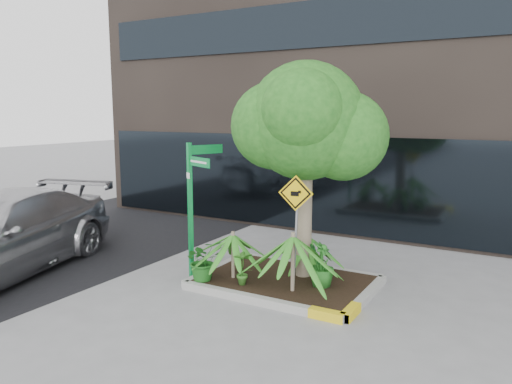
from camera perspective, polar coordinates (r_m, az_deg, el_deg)
The scene contains 13 objects.
ground at distance 9.71m, azimuth 1.48°, elevation -10.98°, with size 80.00×80.00×0.00m, color gray.
asphalt_road at distance 13.87m, azimuth -23.00°, elevation -5.48°, with size 7.00×80.00×0.01m, color black.
planter at distance 9.80m, azimuth 3.46°, elevation -10.16°, with size 3.35×2.36×0.15m.
tree at distance 9.53m, azimuth 5.73°, elevation 8.07°, with size 2.89×2.56×4.34m.
palm_front at distance 8.90m, azimuth 4.26°, elevation -5.06°, with size 1.22×1.22×1.35m.
palm_left at distance 9.63m, azimuth -2.66°, elevation -4.89°, with size 1.03×1.03×1.14m.
palm_back at distance 9.96m, azimuth 6.07°, elevation -5.14°, with size 0.89×0.89×0.99m.
shrub_a at distance 9.66m, azimuth -6.03°, elevation -7.74°, with size 0.70×0.70×0.78m, color #1B5A19.
shrub_b at distance 9.35m, azimuth 7.51°, elevation -8.15°, with size 0.47×0.47×0.84m, color #247021.
shrub_c at distance 9.38m, azimuth -1.52°, elevation -8.56°, with size 0.36×0.36×0.68m, color #367624.
shrub_d at distance 9.92m, azimuth 6.78°, elevation -7.60°, with size 0.38×0.38×0.69m, color #1B5E1F.
street_sign_post at distance 9.85m, azimuth -7.13°, elevation -0.49°, with size 0.75×1.02×2.75m.
cattle_sign at distance 8.93m, azimuth 4.56°, elevation -2.38°, with size 0.64×0.29×2.08m.
Camera 1 is at (4.31, -8.03, 3.35)m, focal length 35.00 mm.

